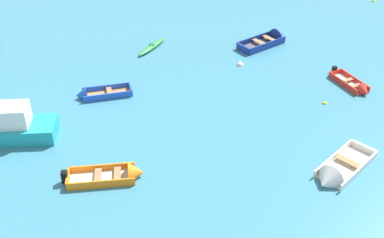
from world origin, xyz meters
The scene contains 9 objects.
rowboat_red_center centered at (10.72, 22.84, 0.17)m, with size 1.77×3.32×0.94m.
kayak_green_near_left centered at (-1.35, 30.77, 0.15)m, with size 2.50×2.95×0.32m.
rowboat_blue_midfield_left centered at (-5.51, 24.64, 0.18)m, with size 3.45×1.36×1.02m.
rowboat_orange_midfield_right centered at (-4.24, 16.88, 0.20)m, with size 3.89×1.38×1.12m.
rowboat_deep_blue_back_row_center centered at (7.56, 30.39, 0.23)m, with size 4.27×3.08×1.30m.
rowboat_white_far_back centered at (5.93, 15.16, 0.19)m, with size 4.10×3.52×1.36m.
mooring_buoy_trailing centered at (8.14, 21.58, 0.00)m, with size 0.28×0.28×0.28m, color yellow.
mooring_buoy_far_field centered at (19.26, 37.10, 0.00)m, with size 0.30×0.30×0.30m, color yellow.
mooring_buoy_midfield centered at (4.36, 27.18, 0.00)m, with size 0.46×0.46×0.46m, color silver.
Camera 1 is at (-3.61, -0.50, 15.08)m, focal length 43.93 mm.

